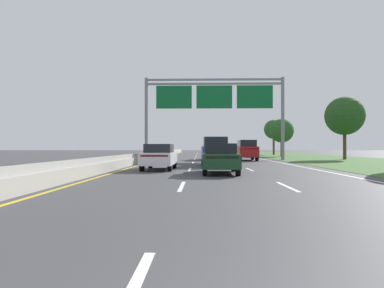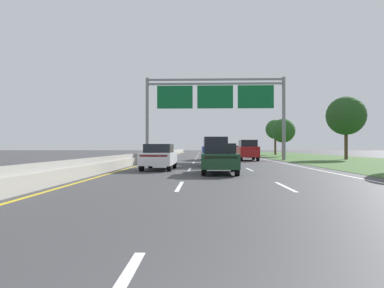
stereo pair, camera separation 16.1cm
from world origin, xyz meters
TOP-DOWN VIEW (x-y plane):
  - ground_plane at (0.00, 35.00)m, footprint 220.00×220.00m
  - lane_striping at (0.00, 34.54)m, footprint 11.96×106.00m
  - grass_verge_right at (13.95, 35.00)m, footprint 14.00×110.00m
  - median_barrier_concrete at (-6.60, 35.00)m, footprint 0.60×110.00m
  - overhead_sign_gantry at (0.30, 34.87)m, footprint 15.06×0.42m
  - pickup_truck_gold at (0.06, 35.33)m, footprint 2.02×5.41m
  - car_white_left_lane_sedan at (-3.71, 19.26)m, footprint 1.88×4.43m
  - car_darkgreen_centre_lane_sedan at (-0.14, 16.37)m, footprint 1.92×4.44m
  - car_red_right_lane_suv at (3.62, 33.77)m, footprint 1.96×4.73m
  - car_navy_right_lane_sedan at (3.68, 47.01)m, footprint 1.87×4.42m
  - car_blue_centre_lane_suv at (-0.14, 23.50)m, footprint 1.98×4.73m
  - roadside_tree_mid at (14.81, 36.37)m, footprint 4.25×4.25m
  - roadside_tree_far at (10.59, 47.70)m, footprint 3.47×3.47m
  - roadside_tree_distant at (11.81, 58.70)m, footprint 3.41×3.41m

SIDE VIEW (x-z plane):
  - ground_plane at x=0.00m, z-range 0.00..0.00m
  - lane_striping at x=0.00m, z-range 0.00..0.01m
  - grass_verge_right at x=13.95m, z-range 0.00..0.02m
  - median_barrier_concrete at x=-6.60m, z-range -0.07..0.78m
  - car_white_left_lane_sedan at x=-3.71m, z-range 0.03..1.60m
  - car_darkgreen_centre_lane_sedan at x=-0.14m, z-range 0.03..1.60m
  - car_navy_right_lane_sedan at x=3.68m, z-range 0.03..1.60m
  - pickup_truck_gold at x=0.06m, z-range -0.03..2.17m
  - car_red_right_lane_suv at x=3.62m, z-range 0.04..2.15m
  - car_blue_centre_lane_suv at x=-0.14m, z-range 0.04..2.15m
  - roadside_tree_far at x=10.59m, z-range 1.00..6.50m
  - roadside_tree_distant at x=11.81m, z-range 1.38..7.62m
  - roadside_tree_mid at x=14.81m, z-range 1.35..8.33m
  - overhead_sign_gantry at x=0.30m, z-range 1.90..10.80m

